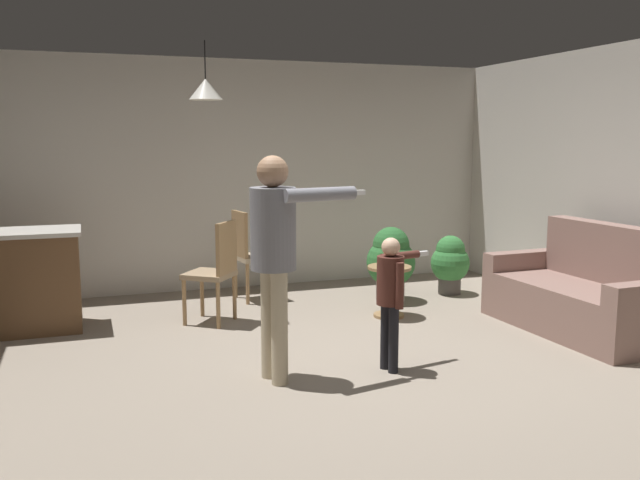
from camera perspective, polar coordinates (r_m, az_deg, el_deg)
name	(u,v)px	position (r m, az deg, el deg)	size (l,w,h in m)	color
ground	(333,369)	(5.38, 1.13, -10.82)	(7.68, 7.68, 0.00)	gray
wall_back	(240,175)	(8.16, -6.73, 5.44)	(6.40, 0.10, 2.70)	beige
couch_floral	(582,296)	(6.78, 21.21, -4.42)	(0.91, 1.83, 1.00)	#8C6B60
kitchen_counter	(11,282)	(6.87, -24.58, -3.21)	(1.26, 0.66, 0.95)	brown
side_table_by_couch	(389,285)	(6.84, 5.85, -3.79)	(0.44, 0.44, 0.52)	#99754C
person_adult	(275,243)	(4.91, -3.81, -0.26)	(0.85, 0.48, 1.67)	tan
person_child	(391,289)	(5.21, 6.03, -4.10)	(0.53, 0.37, 1.04)	black
dining_chair_by_counter	(250,252)	(7.52, -5.94, -0.98)	(0.48, 0.48, 1.00)	#99754C
dining_chair_near_wall	(216,268)	(6.62, -8.76, -2.35)	(0.59, 0.59, 1.00)	#99754C
potted_plant_corner	(391,260)	(7.49, 5.99, -1.72)	(0.54, 0.54, 0.83)	#B7B2AD
potted_plant_by_wall	(450,262)	(7.95, 10.91, -1.81)	(0.44, 0.44, 0.68)	#4C4742
spare_remote_on_table	(389,265)	(6.75, 5.83, -2.14)	(0.04, 0.13, 0.04)	white
ceiling_light_pendant	(206,89)	(6.66, -9.62, 12.44)	(0.32, 0.32, 0.55)	silver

